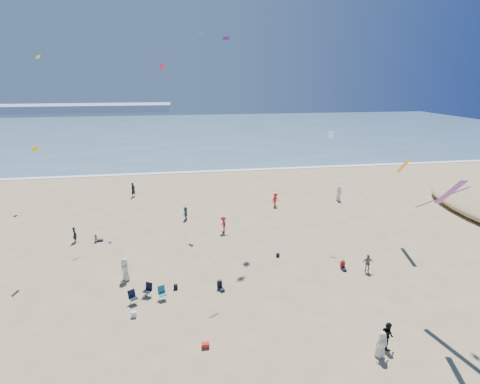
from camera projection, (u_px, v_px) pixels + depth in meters
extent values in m
plane|color=tan|center=(228.00, 373.00, 20.03)|extent=(220.00, 220.00, 0.00)
cube|color=#476B84|center=(185.00, 131.00, 109.61)|extent=(220.00, 100.00, 0.06)
cube|color=white|center=(192.00, 172.00, 62.46)|extent=(220.00, 1.20, 0.08)
cube|color=#7A8EA8|center=(48.00, 108.00, 170.51)|extent=(110.00, 20.00, 3.20)
imported|color=black|center=(387.00, 335.00, 21.76)|extent=(0.65, 0.82, 1.65)
imported|color=#2D527C|center=(186.00, 213.00, 41.49)|extent=(0.63, 1.43, 1.49)
imported|color=silver|center=(381.00, 344.00, 21.01)|extent=(0.83, 0.57, 1.62)
imported|color=silver|center=(339.00, 193.00, 47.91)|extent=(0.82, 1.05, 1.90)
imported|color=silver|center=(125.00, 269.00, 28.98)|extent=(1.03, 1.08, 1.86)
imported|color=black|center=(133.00, 190.00, 49.38)|extent=(0.79, 0.84, 1.93)
imported|color=red|center=(275.00, 200.00, 45.79)|extent=(1.24, 1.08, 1.67)
imported|color=black|center=(75.00, 235.00, 35.80)|extent=(0.63, 0.66, 1.53)
imported|color=#C21B3C|center=(223.00, 224.00, 38.04)|extent=(0.81, 1.19, 1.70)
imported|color=gray|center=(368.00, 263.00, 30.31)|extent=(0.95, 0.55, 1.53)
cube|color=white|center=(134.00, 314.00, 24.67)|extent=(0.35, 0.20, 0.40)
cube|color=black|center=(176.00, 287.00, 27.94)|extent=(0.30, 0.22, 0.38)
cube|color=#AF2819|center=(205.00, 345.00, 21.91)|extent=(0.45, 0.30, 0.30)
cube|color=black|center=(278.00, 255.00, 32.98)|extent=(0.28, 0.18, 0.34)
cube|color=#CEDF13|center=(38.00, 57.00, 46.51)|extent=(0.60, 0.64, 0.40)
cube|color=white|center=(331.00, 135.00, 35.06)|extent=(0.72, 0.68, 0.62)
cube|color=red|center=(162.00, 66.00, 30.45)|extent=(0.49, 0.80, 0.57)
cube|color=blue|center=(202.00, 35.00, 39.49)|extent=(0.52, 0.69, 0.40)
cube|color=#E3A507|center=(35.00, 149.00, 29.54)|extent=(0.41, 0.88, 0.42)
cube|color=purple|center=(226.00, 38.00, 46.28)|extent=(0.84, 0.25, 0.47)
cube|color=#6D238E|center=(441.00, 198.00, 23.36)|extent=(0.35, 3.14, 2.21)
cube|color=orange|center=(403.00, 166.00, 34.55)|extent=(0.35, 2.64, 1.87)
cube|color=purple|center=(449.00, 193.00, 20.99)|extent=(0.35, 3.30, 2.33)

